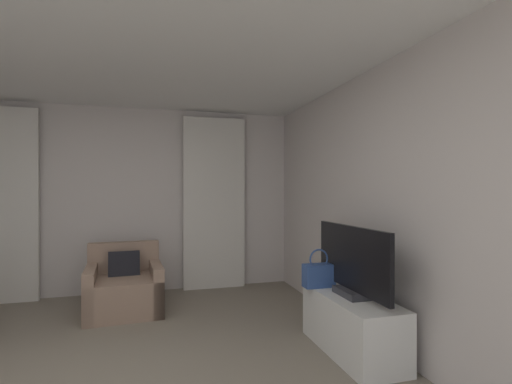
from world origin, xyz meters
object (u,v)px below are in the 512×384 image
Objects in this scene: tv_console at (352,324)px; handbag_primary at (319,274)px; tv_flatscreen at (352,263)px; armchair at (124,289)px.

handbag_primary is (-0.15, 0.37, 0.37)m from tv_console.
handbag_primary is at bearing 111.64° from tv_flatscreen.
handbag_primary is at bearing 111.60° from tv_console.
armchair is 2.71m from tv_flatscreen.
tv_console is at bearing -90.00° from tv_flatscreen.
tv_console is 0.54m from handbag_primary.
armchair reaches higher than tv_console.
handbag_primary reaches higher than armchair.
handbag_primary is (-0.15, 0.37, -0.18)m from tv_flatscreen.
tv_console is (2.01, -1.73, -0.02)m from armchair.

